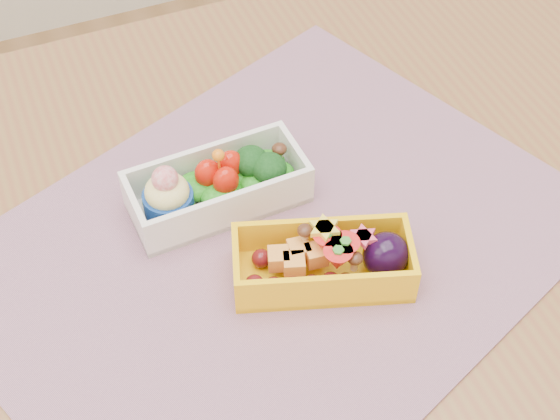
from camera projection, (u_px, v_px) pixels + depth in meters
name	position (u px, v px, depth m)	size (l,w,h in m)	color
table	(317.00, 326.00, 0.77)	(1.20, 0.80, 0.75)	brown
placemat	(274.00, 245.00, 0.71)	(0.51, 0.39, 0.00)	#A5727C
bento_white	(217.00, 187.00, 0.72)	(0.16, 0.08, 0.07)	white
bento_yellow	(327.00, 261.00, 0.67)	(0.16, 0.11, 0.05)	yellow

